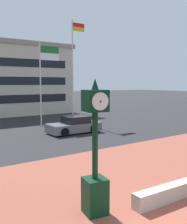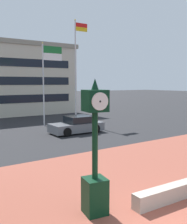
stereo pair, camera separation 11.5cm
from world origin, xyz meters
The scene contains 6 objects.
plaza_brick_paving centered at (0.00, 2.27, 0.00)m, with size 44.00×12.53×0.01m, color brown.
planter_wall centered at (1.82, 2.02, 0.25)m, with size 3.20×0.40×0.50m, color #ADA393.
street_clock centered at (-0.81, 2.71, 1.61)m, with size 0.72×0.73×3.92m.
car_street_far centered at (5.00, 13.67, 0.57)m, with size 4.02×1.96×1.28m.
flagpole_primary centered at (4.56, 18.12, 4.57)m, with size 1.90×0.14×7.29m.
flagpole_secondary centered at (7.60, 18.12, 5.41)m, with size 1.38×0.14×9.63m.
Camera 2 is at (-4.88, -3.23, 3.80)m, focal length 41.56 mm.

